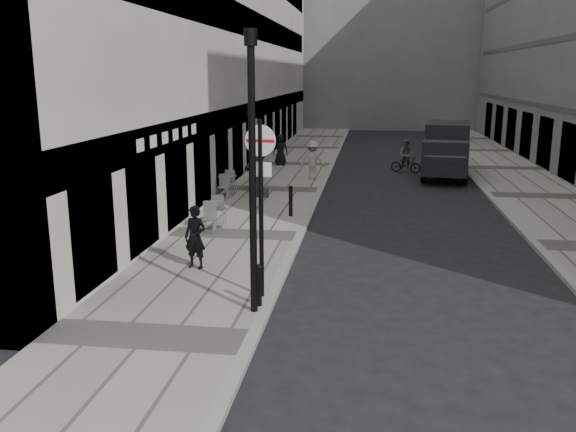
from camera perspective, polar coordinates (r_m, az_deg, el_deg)
name	(u,v)px	position (r m, az deg, el deg)	size (l,w,h in m)	color
ground	(212,430)	(9.28, -7.08, -19.24)	(120.00, 120.00, 0.00)	black
sidewalk	(274,190)	(26.34, -1.33, 2.44)	(4.00, 60.00, 0.12)	gray
far_sidewalk	(540,197)	(26.91, 22.48, 1.66)	(4.00, 60.00, 0.12)	gray
building_far	(369,11)	(63.84, 7.62, 18.48)	(24.00, 16.00, 22.00)	gray
walking_man	(195,237)	(15.59, -8.67, -1.98)	(0.59, 0.39, 1.62)	black
sign_post	(261,186)	(13.08, -2.56, 2.87)	(0.67, 0.14, 3.91)	black
lamppost	(252,161)	(12.10, -3.36, 5.15)	(0.26, 0.26, 5.68)	black
bollard_near	(259,286)	(13.04, -2.72, -6.60)	(0.12, 0.12, 0.87)	black
bollard_far	(291,202)	(21.17, 0.25, 1.33)	(0.13, 0.13, 1.00)	black
panel_van	(447,147)	(30.89, 14.63, 6.26)	(2.79, 5.77, 2.61)	black
cyclist	(406,160)	(31.98, 10.98, 5.20)	(1.66, 1.11, 1.70)	black
pedestrian_a	(255,174)	(24.71, -3.10, 3.94)	(1.04, 0.43, 1.78)	#4D4E51
pedestrian_b	(312,160)	(28.66, 2.30, 5.24)	(1.16, 0.67, 1.79)	#A7A39A
pedestrian_c	(280,150)	(33.25, -0.71, 6.23)	(0.81, 0.53, 1.66)	black
cafe_table_near	(214,213)	(19.63, -6.92, 0.29)	(0.77, 1.73, 0.98)	#A4A4A7
cafe_table_mid	(227,184)	(24.74, -5.70, 3.00)	(0.77, 1.75, 0.99)	silver
cafe_table_far	(257,177)	(26.64, -2.95, 3.67)	(0.69, 1.57, 0.89)	silver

